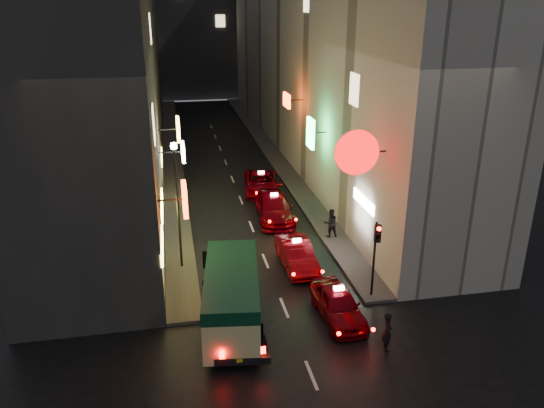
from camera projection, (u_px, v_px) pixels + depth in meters
building_left at (116, 47)px, 41.57m from camera, size 7.40×52.03×18.00m
building_right at (313, 44)px, 44.45m from camera, size 8.35×52.00×18.00m
building_far at (194, 12)px, 71.61m from camera, size 30.00×10.00×22.00m
sidewalk_left at (172, 154)px, 45.45m from camera, size 1.50×52.00×0.15m
sidewalk_right at (270, 149)px, 46.98m from camera, size 1.50×52.00×0.15m
minibus at (232, 293)px, 20.97m from camera, size 2.81×6.12×2.53m
taxi_near at (338, 302)px, 21.89m from camera, size 2.15×4.89×1.70m
taxi_second at (297, 252)px, 26.18m from camera, size 2.09×4.90×1.72m
taxi_third at (274, 205)px, 31.96m from camera, size 2.53×5.52×1.89m
taxi_far at (261, 181)px, 36.39m from camera, size 2.66×5.22×1.76m
pedestrian_crossing at (388, 329)px, 19.85m from camera, size 0.45×0.63×1.79m
pedestrian_sidewalk at (331, 221)px, 29.14m from camera, size 0.70×0.45×1.83m
traffic_light at (376, 244)px, 22.62m from camera, size 0.26×0.43×3.50m
lamp_post at (177, 198)px, 24.92m from camera, size 0.28×0.28×6.22m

